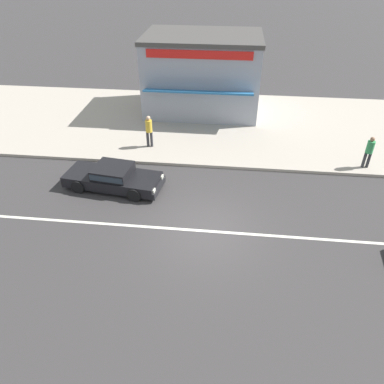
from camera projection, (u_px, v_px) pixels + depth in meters
The scene contains 7 objects.
ground_plane at pixel (206, 231), 14.32m from camera, with size 160.00×160.00×0.00m, color #383535.
lane_centre_stripe at pixel (206, 231), 14.32m from camera, with size 50.40×0.14×0.01m, color silver.
kerb_strip at pixel (219, 124), 22.22m from camera, with size 68.00×10.00×0.15m, color #ADA393.
sedan_black_2 at pixel (113, 177), 16.52m from camera, with size 4.48×2.15×1.06m.
pedestrian_near_clock at pixel (149, 129), 19.18m from camera, with size 0.34×0.34×1.69m.
pedestrian_far_end at pixel (369, 150), 17.45m from camera, with size 0.34×0.34×1.59m.
shopfront_corner_warung at pixel (202, 73), 22.72m from camera, with size 6.87×5.56×4.51m.
Camera 1 is at (0.66, -10.93, 9.37)m, focal length 35.00 mm.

